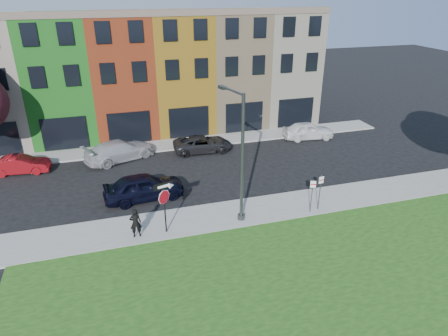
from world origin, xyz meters
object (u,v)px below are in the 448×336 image
object	(u,v)px
sedan_near	(144,187)
street_lamp	(240,159)
stop_sign	(164,198)
man	(136,223)

from	to	relation	value
sedan_near	street_lamp	distance (m)	6.95
stop_sign	man	bearing A→B (deg)	163.96
man	street_lamp	bearing A→B (deg)	-178.34
street_lamp	man	bearing A→B (deg)	168.68
stop_sign	street_lamp	size ratio (longest dim) A/B	0.40
street_lamp	sedan_near	bearing A→B (deg)	127.44
stop_sign	man	world-z (taller)	stop_sign
man	sedan_near	xyz separation A→B (m)	(0.87, 4.19, -0.11)
stop_sign	man	size ratio (longest dim) A/B	1.78
stop_sign	sedan_near	world-z (taller)	stop_sign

